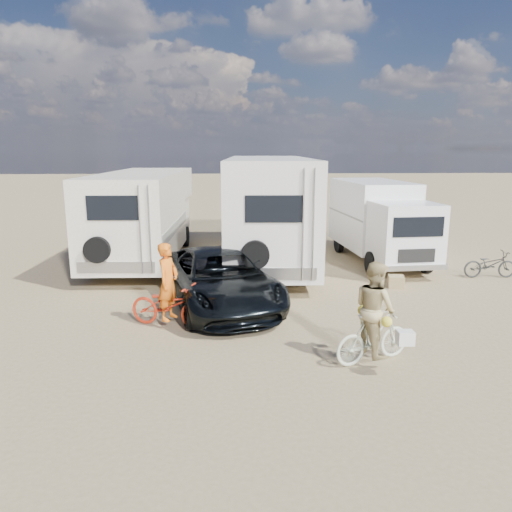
{
  "coord_description": "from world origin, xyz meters",
  "views": [
    {
      "loc": [
        -1.72,
        -10.16,
        3.96
      ],
      "look_at": [
        -1.15,
        1.85,
        1.3
      ],
      "focal_mm": 34.13,
      "sensor_mm": 36.0,
      "label": 1
    }
  ],
  "objects_px": {
    "dark_suv": "(219,279)",
    "bike_parked": "(490,264)",
    "rv_left": "(144,217)",
    "bike_man": "(169,305)",
    "cooler": "(260,290)",
    "crate": "(396,282)",
    "rider_woman": "(374,317)",
    "bike_woman": "(373,337)",
    "rider_man": "(168,289)",
    "box_truck": "(380,223)",
    "rv_main": "(268,211)"
  },
  "relations": [
    {
      "from": "rv_main",
      "to": "crate",
      "type": "height_order",
      "value": "rv_main"
    },
    {
      "from": "rv_main",
      "to": "rider_man",
      "type": "relative_size",
      "value": 5.21
    },
    {
      "from": "rv_left",
      "to": "box_truck",
      "type": "xyz_separation_m",
      "value": [
        8.37,
        -0.71,
        -0.16
      ]
    },
    {
      "from": "rider_man",
      "to": "bike_parked",
      "type": "height_order",
      "value": "rider_man"
    },
    {
      "from": "dark_suv",
      "to": "bike_man",
      "type": "relative_size",
      "value": 2.7
    },
    {
      "from": "bike_woman",
      "to": "box_truck",
      "type": "bearing_deg",
      "value": -39.07
    },
    {
      "from": "bike_man",
      "to": "bike_woman",
      "type": "bearing_deg",
      "value": -95.9
    },
    {
      "from": "box_truck",
      "to": "rider_man",
      "type": "height_order",
      "value": "box_truck"
    },
    {
      "from": "dark_suv",
      "to": "rider_woman",
      "type": "height_order",
      "value": "rider_woman"
    },
    {
      "from": "rv_main",
      "to": "bike_parked",
      "type": "distance_m",
      "value": 7.36
    },
    {
      "from": "dark_suv",
      "to": "cooler",
      "type": "height_order",
      "value": "dark_suv"
    },
    {
      "from": "rider_man",
      "to": "bike_parked",
      "type": "relative_size",
      "value": 1.08
    },
    {
      "from": "rv_main",
      "to": "bike_woman",
      "type": "xyz_separation_m",
      "value": [
        1.38,
        -8.43,
        -1.34
      ]
    },
    {
      "from": "box_truck",
      "to": "rider_man",
      "type": "bearing_deg",
      "value": -141.48
    },
    {
      "from": "bike_man",
      "to": "cooler",
      "type": "distance_m",
      "value": 3.08
    },
    {
      "from": "box_truck",
      "to": "dark_suv",
      "type": "xyz_separation_m",
      "value": [
        -5.56,
        -4.74,
        -0.69
      ]
    },
    {
      "from": "bike_parked",
      "to": "bike_man",
      "type": "bearing_deg",
      "value": 114.0
    },
    {
      "from": "rv_left",
      "to": "crate",
      "type": "xyz_separation_m",
      "value": [
        7.91,
        -4.02,
        -1.4
      ]
    },
    {
      "from": "cooler",
      "to": "rv_left",
      "type": "bearing_deg",
      "value": 109.97
    },
    {
      "from": "rv_main",
      "to": "rv_left",
      "type": "relative_size",
      "value": 1.11
    },
    {
      "from": "bike_man",
      "to": "rider_man",
      "type": "height_order",
      "value": "rider_man"
    },
    {
      "from": "rider_woman",
      "to": "rv_left",
      "type": "bearing_deg",
      "value": 10.98
    },
    {
      "from": "dark_suv",
      "to": "cooler",
      "type": "bearing_deg",
      "value": 15.02
    },
    {
      "from": "rider_man",
      "to": "crate",
      "type": "bearing_deg",
      "value": -43.78
    },
    {
      "from": "dark_suv",
      "to": "bike_woman",
      "type": "distance_m",
      "value": 4.65
    },
    {
      "from": "bike_man",
      "to": "crate",
      "type": "distance_m",
      "value": 6.84
    },
    {
      "from": "dark_suv",
      "to": "bike_parked",
      "type": "relative_size",
      "value": 3.16
    },
    {
      "from": "rider_man",
      "to": "cooler",
      "type": "height_order",
      "value": "rider_man"
    },
    {
      "from": "bike_parked",
      "to": "crate",
      "type": "height_order",
      "value": "bike_parked"
    },
    {
      "from": "bike_parked",
      "to": "rv_main",
      "type": "bearing_deg",
      "value": 71.64
    },
    {
      "from": "rider_man",
      "to": "bike_man",
      "type": "bearing_deg",
      "value": 118.26
    },
    {
      "from": "bike_man",
      "to": "rider_woman",
      "type": "relative_size",
      "value": 1.07
    },
    {
      "from": "rider_woman",
      "to": "rider_man",
      "type": "bearing_deg",
      "value": 41.17
    },
    {
      "from": "bike_parked",
      "to": "box_truck",
      "type": "bearing_deg",
      "value": 51.89
    },
    {
      "from": "rv_left",
      "to": "crate",
      "type": "bearing_deg",
      "value": -25.68
    },
    {
      "from": "rider_man",
      "to": "cooler",
      "type": "distance_m",
      "value": 3.14
    },
    {
      "from": "cooler",
      "to": "crate",
      "type": "bearing_deg",
      "value": -8.6
    },
    {
      "from": "rv_left",
      "to": "bike_woman",
      "type": "xyz_separation_m",
      "value": [
        5.79,
        -9.0,
        -1.08
      ]
    },
    {
      "from": "bike_parked",
      "to": "bike_woman",
      "type": "bearing_deg",
      "value": 139.56
    },
    {
      "from": "box_truck",
      "to": "cooler",
      "type": "distance_m",
      "value": 6.16
    },
    {
      "from": "rv_main",
      "to": "box_truck",
      "type": "relative_size",
      "value": 1.55
    },
    {
      "from": "rv_left",
      "to": "bike_man",
      "type": "relative_size",
      "value": 4.33
    },
    {
      "from": "bike_woman",
      "to": "rider_man",
      "type": "height_order",
      "value": "rider_man"
    },
    {
      "from": "rv_left",
      "to": "rider_woman",
      "type": "distance_m",
      "value": 10.72
    },
    {
      "from": "rv_left",
      "to": "crate",
      "type": "distance_m",
      "value": 8.98
    },
    {
      "from": "rider_woman",
      "to": "crate",
      "type": "relative_size",
      "value": 4.1
    },
    {
      "from": "rider_man",
      "to": "crate",
      "type": "height_order",
      "value": "rider_man"
    },
    {
      "from": "bike_woman",
      "to": "rider_man",
      "type": "relative_size",
      "value": 0.93
    },
    {
      "from": "rv_main",
      "to": "rv_left",
      "type": "bearing_deg",
      "value": 174.96
    },
    {
      "from": "rv_main",
      "to": "bike_woman",
      "type": "bearing_deg",
      "value": -78.4
    }
  ]
}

